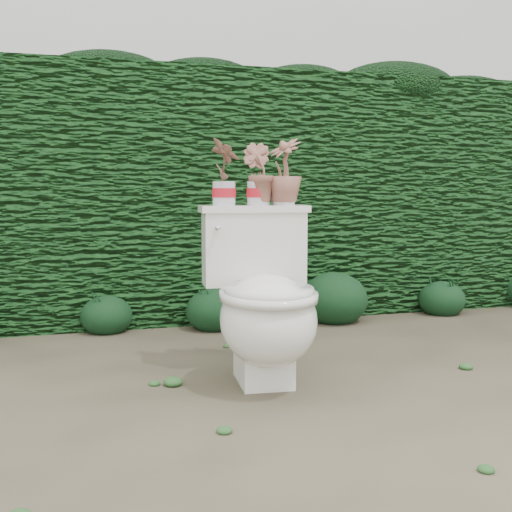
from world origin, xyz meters
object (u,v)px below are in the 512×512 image
object	(u,v)px
toilet	(264,304)
potted_plant_center	(258,175)
potted_plant_left	(224,174)
potted_plant_right	(284,173)

from	to	relation	value
toilet	potted_plant_center	distance (m)	0.61
toilet	potted_plant_left	distance (m)	0.63
toilet	potted_plant_left	world-z (taller)	potted_plant_left
toilet	potted_plant_center	world-z (taller)	potted_plant_center
potted_plant_center	potted_plant_right	bearing A→B (deg)	-136.91
potted_plant_left	potted_plant_right	xyz separation A→B (m)	(0.28, -0.03, 0.00)
potted_plant_left	potted_plant_right	world-z (taller)	potted_plant_right
toilet	potted_plant_center	xyz separation A→B (m)	(0.04, 0.24, 0.56)
potted_plant_left	potted_plant_center	xyz separation A→B (m)	(0.16, -0.01, -0.01)
toilet	potted_plant_left	xyz separation A→B (m)	(-0.12, 0.25, 0.57)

